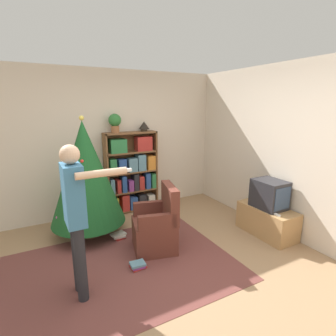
# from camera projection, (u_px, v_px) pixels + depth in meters

# --- Properties ---
(ground_plane) EXTENTS (14.00, 14.00, 0.00)m
(ground_plane) POSITION_uv_depth(u_px,v_px,m) (171.00, 276.00, 3.13)
(ground_plane) COLOR #9E7A56
(wall_back) EXTENTS (8.00, 0.10, 2.60)m
(wall_back) POSITION_uv_depth(u_px,v_px,m) (111.00, 143.00, 4.80)
(wall_back) COLOR beige
(wall_back) RESTS_ON ground_plane
(wall_right) EXTENTS (0.10, 8.00, 2.60)m
(wall_right) POSITION_uv_depth(u_px,v_px,m) (299.00, 154.00, 3.79)
(wall_right) COLOR beige
(wall_right) RESTS_ON ground_plane
(area_rug) EXTENTS (2.76, 1.99, 0.01)m
(area_rug) POSITION_uv_depth(u_px,v_px,m) (123.00, 268.00, 3.27)
(area_rug) COLOR brown
(area_rug) RESTS_ON ground_plane
(bookshelf) EXTENTS (0.98, 0.26, 1.51)m
(bookshelf) POSITION_uv_depth(u_px,v_px,m) (132.00, 174.00, 4.90)
(bookshelf) COLOR brown
(bookshelf) RESTS_ON ground_plane
(tv_stand) EXTENTS (0.44, 0.90, 0.44)m
(tv_stand) POSITION_uv_depth(u_px,v_px,m) (267.00, 221.00, 4.09)
(tv_stand) COLOR tan
(tv_stand) RESTS_ON ground_plane
(television) EXTENTS (0.38, 0.48, 0.43)m
(television) POSITION_uv_depth(u_px,v_px,m) (270.00, 194.00, 3.99)
(television) COLOR #28282D
(television) RESTS_ON tv_stand
(game_remote) EXTENTS (0.04, 0.12, 0.02)m
(game_remote) POSITION_uv_depth(u_px,v_px,m) (277.00, 215.00, 3.75)
(game_remote) COLOR white
(game_remote) RESTS_ON tv_stand
(christmas_tree) EXTENTS (1.11, 1.11, 1.84)m
(christmas_tree) POSITION_uv_depth(u_px,v_px,m) (86.00, 173.00, 3.90)
(christmas_tree) COLOR #4C3323
(christmas_tree) RESTS_ON ground_plane
(armchair) EXTENTS (0.69, 0.68, 0.92)m
(armchair) POSITION_uv_depth(u_px,v_px,m) (157.00, 227.00, 3.65)
(armchair) COLOR brown
(armchair) RESTS_ON ground_plane
(standing_person) EXTENTS (0.63, 0.47, 1.63)m
(standing_person) POSITION_uv_depth(u_px,v_px,m) (76.00, 210.00, 2.60)
(standing_person) COLOR #232328
(standing_person) RESTS_ON ground_plane
(potted_plant) EXTENTS (0.22, 0.22, 0.33)m
(potted_plant) POSITION_uv_depth(u_px,v_px,m) (115.00, 122.00, 4.56)
(potted_plant) COLOR #935B38
(potted_plant) RESTS_ON bookshelf
(table_lamp) EXTENTS (0.20, 0.20, 0.18)m
(table_lamp) POSITION_uv_depth(u_px,v_px,m) (144.00, 126.00, 4.83)
(table_lamp) COLOR #473828
(table_lamp) RESTS_ON bookshelf
(book_pile_near_tree) EXTENTS (0.24, 0.20, 0.08)m
(book_pile_near_tree) POSITION_uv_depth(u_px,v_px,m) (119.00, 236.00, 3.99)
(book_pile_near_tree) COLOR #B22D28
(book_pile_near_tree) RESTS_ON ground_plane
(book_pile_by_chair) EXTENTS (0.20, 0.17, 0.08)m
(book_pile_by_chair) POSITION_uv_depth(u_px,v_px,m) (138.00, 265.00, 3.27)
(book_pile_by_chair) COLOR #B22D28
(book_pile_by_chair) RESTS_ON ground_plane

